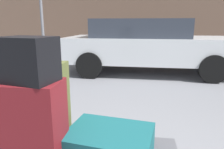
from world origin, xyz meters
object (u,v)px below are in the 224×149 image
duffel_bag_black_topmost_pile (28,60)px  suitcase_teal_front_right (109,145)px  bollard_kerb_near (189,52)px  parked_car (147,44)px  suitcase_maroon_rear_right (35,126)px  suitcase_olive_front_left (41,105)px  no_parking_sign (42,14)px

duffel_bag_black_topmost_pile → suitcase_teal_front_right: bearing=30.7°
duffel_bag_black_topmost_pile → bollard_kerb_near: (2.35, 6.63, -0.76)m
duffel_bag_black_topmost_pile → parked_car: parked_car is taller
parked_car → suitcase_maroon_rear_right: bearing=-99.9°
duffel_bag_black_topmost_pile → bollard_kerb_near: size_ratio=0.48×
suitcase_olive_front_left → no_parking_sign: no_parking_sign is taller
bollard_kerb_near → suitcase_maroon_rear_right: bearing=-109.5°
suitcase_teal_front_right → duffel_bag_black_topmost_pile: size_ratio=1.90×
duffel_bag_black_topmost_pile → bollard_kerb_near: duffel_bag_black_topmost_pile is taller
suitcase_maroon_rear_right → suitcase_teal_front_right: (0.47, 0.16, -0.19)m
suitcase_maroon_rear_right → bollard_kerb_near: (2.35, 6.63, -0.32)m
parked_car → suitcase_olive_front_left: bearing=-101.8°
suitcase_maroon_rear_right → duffel_bag_black_topmost_pile: size_ratio=1.94×
duffel_bag_black_topmost_pile → suitcase_olive_front_left: bearing=119.6°
suitcase_maroon_rear_right → parked_car: size_ratio=0.14×
parked_car → bollard_kerb_near: size_ratio=6.64×
suitcase_teal_front_right → no_parking_sign: no_parking_sign is taller
suitcase_teal_front_right → suitcase_olive_front_left: 0.62m
suitcase_olive_front_left → bollard_kerb_near: (2.45, 6.34, -0.35)m
suitcase_teal_front_right → duffel_bag_black_topmost_pile: duffel_bag_black_topmost_pile is taller
bollard_kerb_near → duffel_bag_black_topmost_pile: bearing=-109.5°
no_parking_sign → parked_car: bearing=12.8°
suitcase_maroon_rear_right → duffel_bag_black_topmost_pile: bearing=179.3°
suitcase_teal_front_right → parked_car: size_ratio=0.14×
suitcase_olive_front_left → bollard_kerb_near: suitcase_olive_front_left is taller
no_parking_sign → duffel_bag_black_topmost_pile: bearing=-65.6°
parked_car → bollard_kerb_near: 2.60m
bollard_kerb_near → parked_car: bearing=-127.4°
suitcase_olive_front_left → no_parking_sign: 4.18m
bollard_kerb_near → no_parking_sign: (-4.17, -2.63, 1.22)m
suitcase_maroon_rear_right → suitcase_olive_front_left: bearing=107.3°
suitcase_teal_front_right → no_parking_sign: bearing=129.7°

